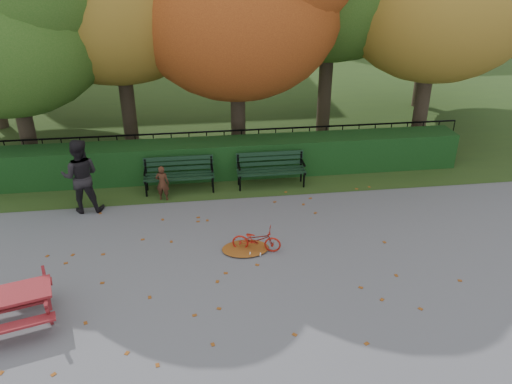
{
  "coord_description": "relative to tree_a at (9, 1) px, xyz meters",
  "views": [
    {
      "loc": [
        -0.88,
        -8.19,
        5.86
      ],
      "look_at": [
        0.39,
        1.35,
        1.0
      ],
      "focal_mm": 35.0,
      "sensor_mm": 36.0,
      "label": 1
    }
  ],
  "objects": [
    {
      "name": "adult",
      "position": [
        1.62,
        -2.68,
        -3.61
      ],
      "size": [
        0.88,
        0.69,
        1.82
      ],
      "primitive_type": "imported",
      "rotation": [
        0.0,
        0.0,
        3.14
      ],
      "color": "black",
      "rests_on": "ground"
    },
    {
      "name": "picnic_table",
      "position": [
        1.02,
        -6.74,
        -4.01
      ],
      "size": [
        1.81,
        1.6,
        0.75
      ],
      "rotation": [
        0.0,
        0.0,
        0.27
      ],
      "color": "maroon",
      "rests_on": "ground"
    },
    {
      "name": "child",
      "position": [
        3.47,
        -2.38,
        -4.06
      ],
      "size": [
        0.37,
        0.28,
        0.92
      ],
      "primitive_type": "imported",
      "rotation": [
        0.0,
        0.0,
        2.96
      ],
      "color": "#402214",
      "rests_on": "ground"
    },
    {
      "name": "leaf_scatter",
      "position": [
        5.19,
        -5.28,
        -4.51
      ],
      "size": [
        9.0,
        5.7,
        0.01
      ],
      "primitive_type": null,
      "color": "maroon",
      "rests_on": "ground"
    },
    {
      "name": "hedge",
      "position": [
        5.19,
        -1.08,
        -4.02
      ],
      "size": [
        13.0,
        0.9,
        1.0
      ],
      "primitive_type": "cube",
      "color": "black",
      "rests_on": "ground"
    },
    {
      "name": "leaf_pile",
      "position": [
        5.26,
        -4.94,
        -4.49
      ],
      "size": [
        1.16,
        0.96,
        0.07
      ],
      "primitive_type": "ellipsoid",
      "rotation": [
        0.0,
        0.0,
        -0.3
      ],
      "color": "maroon",
      "rests_on": "ground"
    },
    {
      "name": "bench_left",
      "position": [
        3.89,
        -1.88,
        -4.0
      ],
      "size": [
        1.8,
        0.57,
        0.88
      ],
      "color": "black",
      "rests_on": "ground"
    },
    {
      "name": "bicycle",
      "position": [
        5.49,
        -4.99,
        -4.25
      ],
      "size": [
        1.09,
        0.6,
        0.54
      ],
      "primitive_type": "imported",
      "rotation": [
        0.0,
        0.0,
        1.32
      ],
      "color": "#A81B0F",
      "rests_on": "ground"
    },
    {
      "name": "tree_a",
      "position": [
        0.0,
        0.0,
        0.0
      ],
      "size": [
        5.88,
        5.6,
        7.48
      ],
      "color": "#2D2218",
      "rests_on": "ground"
    },
    {
      "name": "iron_fence",
      "position": [
        5.19,
        -0.28,
        -3.98
      ],
      "size": [
        14.0,
        0.04,
        1.02
      ],
      "color": "black",
      "rests_on": "ground"
    },
    {
      "name": "bench_right",
      "position": [
        6.29,
        -1.88,
        -4.0
      ],
      "size": [
        1.8,
        0.57,
        0.88
      ],
      "color": "black",
      "rests_on": "ground"
    },
    {
      "name": "ground",
      "position": [
        5.19,
        -5.58,
        -4.52
      ],
      "size": [
        90.0,
        90.0,
        0.0
      ],
      "primitive_type": "plane",
      "color": "slate",
      "rests_on": "ground"
    },
    {
      "name": "grass_strip",
      "position": [
        5.19,
        8.42,
        -4.52
      ],
      "size": [
        90.0,
        90.0,
        0.0
      ],
      "primitive_type": "plane",
      "color": "#283E18",
      "rests_on": "ground"
    }
  ]
}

